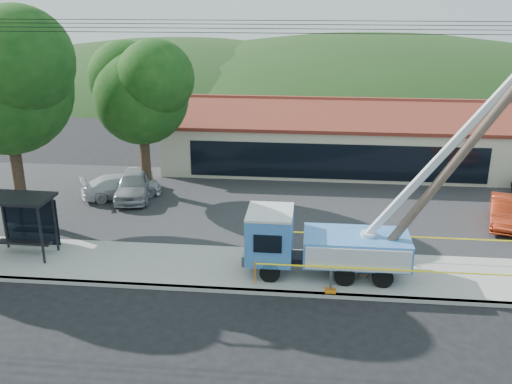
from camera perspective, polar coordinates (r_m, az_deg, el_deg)
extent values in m
plane|color=black|center=(21.09, -2.00, -12.83)|extent=(120.00, 120.00, 0.00)
cube|color=#9B9891|center=(22.83, -1.28, -9.87)|extent=(60.00, 0.25, 0.15)
cube|color=#9B9891|center=(24.49, -0.73, -7.70)|extent=(60.00, 4.00, 0.15)
cube|color=#28282B|center=(31.79, 0.92, -1.16)|extent=(60.00, 12.00, 0.10)
cube|color=beige|center=(38.86, 7.88, 5.07)|extent=(22.00, 8.00, 3.40)
cube|color=black|center=(35.06, 8.04, 3.01)|extent=(18.04, 0.08, 2.21)
cube|color=brown|center=(36.42, 8.13, 7.64)|extent=(22.50, 4.53, 1.52)
cube|color=brown|center=(40.34, 7.95, 8.80)|extent=(22.50, 4.53, 1.52)
cube|color=brown|center=(38.26, 8.08, 9.20)|extent=(22.50, 0.30, 0.25)
cylinder|color=#332316|center=(30.74, -22.65, 1.44)|extent=(0.56, 0.56, 5.06)
sphere|color=#103D11|center=(29.79, -23.75, 9.45)|extent=(6.30, 6.30, 6.30)
sphere|color=#103D11|center=(28.28, -22.68, 11.98)|extent=(5.04, 5.04, 5.04)
cylinder|color=#332316|center=(33.37, -10.99, 3.18)|extent=(0.56, 0.56, 4.18)
sphere|color=#103D11|center=(32.56, -11.40, 9.28)|extent=(5.25, 5.25, 5.25)
sphere|color=#103D11|center=(33.40, -12.91, 11.08)|extent=(4.20, 4.20, 4.20)
sphere|color=#103D11|center=(31.43, -10.04, 11.11)|extent=(4.20, 4.20, 4.20)
ellipsoid|color=#1F3B15|center=(75.57, -7.75, 10.77)|extent=(78.40, 56.00, 28.00)
ellipsoid|color=#1F3B15|center=(73.88, 11.80, 10.34)|extent=(89.60, 64.00, 32.00)
cylinder|color=black|center=(20.93, -1.14, 15.63)|extent=(60.00, 0.02, 0.02)
cylinder|color=black|center=(21.42, -0.97, 16.04)|extent=(60.00, 0.02, 0.02)
cylinder|color=black|center=(21.91, -0.81, 16.43)|extent=(60.00, 0.02, 0.02)
cylinder|color=black|center=(22.30, -0.69, 16.79)|extent=(60.00, 0.02, 0.02)
cylinder|color=black|center=(23.21, 1.41, -7.99)|extent=(0.84, 0.28, 0.84)
cylinder|color=black|center=(24.96, 1.77, -5.92)|extent=(0.84, 0.28, 0.84)
cylinder|color=black|center=(23.20, 8.85, -8.25)|extent=(0.84, 0.28, 0.84)
cylinder|color=black|center=(24.95, 8.66, -6.16)|extent=(0.84, 0.28, 0.84)
cylinder|color=black|center=(23.34, 12.55, -8.33)|extent=(0.84, 0.28, 0.84)
cylinder|color=black|center=(25.08, 12.08, -6.25)|extent=(0.84, 0.28, 0.84)
cube|color=black|center=(23.94, 7.43, -6.63)|extent=(6.16, 0.93, 0.23)
cube|color=#3A7CCE|center=(23.59, 1.39, -4.38)|extent=(1.87, 2.24, 1.96)
cube|color=silver|center=(23.19, 1.41, -2.06)|extent=(1.87, 2.24, 0.11)
cube|color=black|center=(23.61, -0.75, -3.98)|extent=(0.07, 1.68, 0.84)
cube|color=gray|center=(23.99, -0.97, -5.91)|extent=(0.14, 2.15, 0.47)
cube|color=#3A7CCE|center=(23.76, 9.98, -5.49)|extent=(4.29, 2.24, 1.12)
cylinder|color=silver|center=(23.63, 11.17, -4.59)|extent=(0.65, 0.65, 0.56)
cube|color=silver|center=(22.78, 19.73, 5.31)|extent=(6.44, 0.26, 8.41)
cube|color=gray|center=(22.80, 20.49, 5.84)|extent=(3.87, 0.17, 5.05)
cube|color=orange|center=(22.82, 7.45, -9.77)|extent=(0.42, 0.42, 0.07)
cube|color=orange|center=(25.84, 12.72, -6.45)|extent=(0.42, 0.42, 0.07)
cylinder|color=brown|center=(22.77, 19.38, 2.92)|extent=(6.71, 0.36, 10.30)
cylinder|color=black|center=(25.91, -20.70, -4.05)|extent=(0.11, 0.11, 2.63)
cylinder|color=black|center=(28.12, -23.85, -2.63)|extent=(0.11, 0.11, 2.63)
cylinder|color=black|center=(26.97, -19.44, -2.96)|extent=(0.11, 0.11, 2.63)
cube|color=black|center=(26.54, -22.71, -0.58)|extent=(2.89, 1.82, 0.13)
cube|color=black|center=(27.57, -21.64, -2.75)|extent=(2.63, 0.12, 2.19)
cube|color=black|center=(27.27, -22.15, -4.69)|extent=(2.42, 0.50, 0.09)
cylinder|color=orange|center=(22.95, -0.09, -8.12)|extent=(0.06, 0.06, 0.97)
cylinder|color=orange|center=(25.89, 0.67, -4.77)|extent=(0.06, 0.06, 0.97)
cube|color=yellow|center=(22.91, 14.00, -7.58)|extent=(11.12, 0.01, 0.06)
cube|color=yellow|center=(25.85, 13.07, -4.29)|extent=(11.12, 0.01, 0.06)
cube|color=yellow|center=(24.22, 0.31, -5.42)|extent=(0.01, 3.28, 0.06)
imported|color=#9FA1A5|center=(33.41, -12.01, -0.65)|extent=(2.62, 4.88, 1.58)
imported|color=#9D280F|center=(31.55, 23.52, -3.13)|extent=(2.52, 4.44, 1.38)
imported|color=silver|center=(33.62, -13.18, -0.61)|extent=(4.82, 3.71, 1.30)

